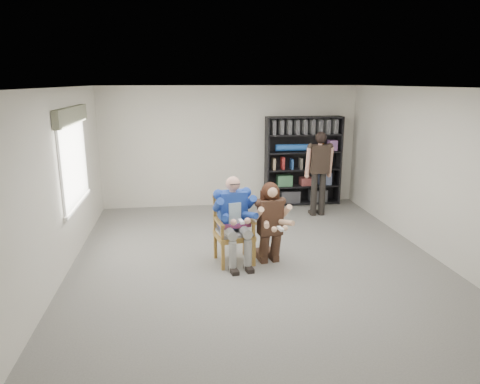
{
  "coord_description": "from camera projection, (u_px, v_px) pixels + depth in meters",
  "views": [
    {
      "loc": [
        -1.21,
        -6.41,
        2.89
      ],
      "look_at": [
        -0.2,
        0.6,
        1.05
      ],
      "focal_mm": 32.0,
      "sensor_mm": 36.0,
      "label": 1
    }
  ],
  "objects": [
    {
      "name": "window_left",
      "position": [
        75.0,
        159.0,
        7.18
      ],
      "size": [
        0.16,
        2.0,
        1.75
      ],
      "primitive_type": null,
      "color": "silver",
      "rests_on": "room_shell"
    },
    {
      "name": "kneeling_woman",
      "position": [
        271.0,
        224.0,
        6.85
      ],
      "size": [
        0.69,
        0.97,
        1.32
      ],
      "primitive_type": null,
      "rotation": [
        0.0,
        0.0,
        0.16
      ],
      "color": "#3B261C",
      "rests_on": "floor"
    },
    {
      "name": "floor",
      "position": [
        257.0,
        262.0,
        7.04
      ],
      "size": [
        6.0,
        7.0,
        0.01
      ],
      "primitive_type": "cube",
      "color": "slate",
      "rests_on": "ground"
    },
    {
      "name": "room_shell",
      "position": [
        258.0,
        179.0,
        6.68
      ],
      "size": [
        6.0,
        7.0,
        2.8
      ],
      "primitive_type": null,
      "color": "silver",
      "rests_on": "ground"
    },
    {
      "name": "seated_man",
      "position": [
        234.0,
        220.0,
        6.87
      ],
      "size": [
        0.75,
        0.96,
        1.45
      ],
      "primitive_type": null,
      "rotation": [
        0.0,
        0.0,
        0.16
      ],
      "color": "navy",
      "rests_on": "floor"
    },
    {
      "name": "armchair",
      "position": [
        234.0,
        230.0,
        6.91
      ],
      "size": [
        0.74,
        0.72,
        1.11
      ],
      "primitive_type": null,
      "rotation": [
        0.0,
        0.0,
        0.16
      ],
      "color": "#8F5E29",
      "rests_on": "floor"
    },
    {
      "name": "standing_man",
      "position": [
        319.0,
        175.0,
        9.3
      ],
      "size": [
        0.58,
        0.33,
        1.84
      ],
      "primitive_type": null,
      "rotation": [
        0.0,
        0.0,
        0.03
      ],
      "color": "black",
      "rests_on": "floor"
    },
    {
      "name": "bookshelf",
      "position": [
        303.0,
        161.0,
        10.15
      ],
      "size": [
        1.8,
        0.38,
        2.1
      ],
      "primitive_type": null,
      "color": "black",
      "rests_on": "floor"
    }
  ]
}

